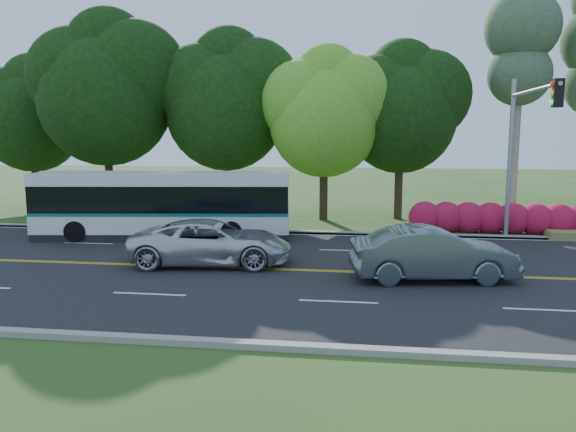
# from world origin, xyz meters

# --- Properties ---
(ground) EXTENTS (120.00, 120.00, 0.00)m
(ground) POSITION_xyz_m (0.00, 0.00, 0.00)
(ground) COLOR #214416
(ground) RESTS_ON ground
(road) EXTENTS (60.00, 14.00, 0.02)m
(road) POSITION_xyz_m (0.00, 0.00, 0.01)
(road) COLOR black
(road) RESTS_ON ground
(curb_north) EXTENTS (60.00, 0.30, 0.15)m
(curb_north) POSITION_xyz_m (0.00, 7.15, 0.07)
(curb_north) COLOR gray
(curb_north) RESTS_ON ground
(curb_south) EXTENTS (60.00, 0.30, 0.15)m
(curb_south) POSITION_xyz_m (0.00, -7.15, 0.07)
(curb_south) COLOR gray
(curb_south) RESTS_ON ground
(grass_verge) EXTENTS (60.00, 4.00, 0.10)m
(grass_verge) POSITION_xyz_m (0.00, 9.00, 0.05)
(grass_verge) COLOR #214416
(grass_verge) RESTS_ON ground
(lane_markings) EXTENTS (57.60, 13.82, 0.00)m
(lane_markings) POSITION_xyz_m (-0.09, 0.00, 0.02)
(lane_markings) COLOR gold
(lane_markings) RESTS_ON road
(tree_row) EXTENTS (44.70, 9.10, 13.84)m
(tree_row) POSITION_xyz_m (-5.15, 12.13, 6.73)
(tree_row) COLOR #2F2215
(tree_row) RESTS_ON ground
(bougainvillea_hedge) EXTENTS (9.50, 2.25, 1.50)m
(bougainvillea_hedge) POSITION_xyz_m (7.18, 8.15, 0.72)
(bougainvillea_hedge) COLOR maroon
(bougainvillea_hedge) RESTS_ON ground
(traffic_signal) EXTENTS (0.42, 6.10, 7.00)m
(traffic_signal) POSITION_xyz_m (6.49, 5.40, 4.67)
(traffic_signal) COLOR #94959C
(traffic_signal) RESTS_ON ground
(transit_bus) EXTENTS (11.43, 3.88, 2.93)m
(transit_bus) POSITION_xyz_m (-8.75, 5.20, 1.47)
(transit_bus) COLOR white
(transit_bus) RESTS_ON road
(sedan) EXTENTS (5.37, 2.58, 1.70)m
(sedan) POSITION_xyz_m (2.36, -0.72, 0.87)
(sedan) COLOR slate
(sedan) RESTS_ON road
(suv) EXTENTS (5.96, 3.27, 1.58)m
(suv) POSITION_xyz_m (-5.24, 0.50, 0.81)
(suv) COLOR silver
(suv) RESTS_ON road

